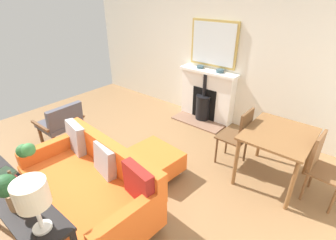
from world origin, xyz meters
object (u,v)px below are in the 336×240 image
(dining_chair_near_fireplace, at_px, (239,134))
(dining_chair_by_back_wall, at_px, (321,164))
(mantel_bowl_near, at_px, (200,67))
(sofa, at_px, (92,185))
(table_lamp_far_end, at_px, (32,196))
(ottoman, at_px, (156,159))
(dining_table, at_px, (278,140))
(console_table, at_px, (15,202))
(armchair_accent, at_px, (61,121))
(mantel_bowl_far, at_px, (220,71))
(fireplace, at_px, (206,98))
(potted_plant, at_px, (9,179))

(dining_chair_near_fireplace, relative_size, dining_chair_by_back_wall, 1.03)
(mantel_bowl_near, distance_m, dining_chair_near_fireplace, 1.81)
(sofa, bearing_deg, table_lamp_far_end, 36.52)
(ottoman, distance_m, table_lamp_far_end, 2.00)
(mantel_bowl_near, height_order, dining_table, mantel_bowl_near)
(sofa, height_order, console_table, sofa)
(console_table, height_order, dining_chair_near_fireplace, dining_chair_near_fireplace)
(console_table, distance_m, dining_chair_near_fireplace, 2.81)
(mantel_bowl_near, bearing_deg, armchair_accent, -26.33)
(dining_table, height_order, dining_chair_by_back_wall, dining_chair_by_back_wall)
(console_table, bearing_deg, table_lamp_far_end, 90.00)
(mantel_bowl_far, relative_size, ottoman, 0.19)
(sofa, height_order, ottoman, sofa)
(fireplace, relative_size, dining_chair_by_back_wall, 1.32)
(armchair_accent, height_order, dining_chair_near_fireplace, dining_chair_near_fireplace)
(potted_plant, bearing_deg, fireplace, -172.77)
(sofa, distance_m, dining_table, 2.41)
(table_lamp_far_end, distance_m, dining_table, 2.84)
(fireplace, height_order, table_lamp_far_end, table_lamp_far_end)
(potted_plant, xyz_separation_m, dining_chair_by_back_wall, (-2.68, 1.78, -0.57))
(fireplace, bearing_deg, mantel_bowl_far, 96.31)
(table_lamp_far_end, distance_m, potted_plant, 0.34)
(potted_plant, bearing_deg, mantel_bowl_near, -169.80)
(fireplace, relative_size, potted_plant, 2.08)
(armchair_accent, xyz_separation_m, table_lamp_far_end, (1.33, 2.19, 0.70))
(mantel_bowl_far, bearing_deg, sofa, 0.20)
(mantel_bowl_near, height_order, console_table, mantel_bowl_near)
(mantel_bowl_far, height_order, dining_chair_near_fireplace, mantel_bowl_far)
(fireplace, height_order, ottoman, fireplace)
(potted_plant, height_order, dining_table, potted_plant)
(mantel_bowl_near, distance_m, ottoman, 2.21)
(mantel_bowl_near, bearing_deg, potted_plant, 10.20)
(mantel_bowl_near, height_order, mantel_bowl_far, mantel_bowl_far)
(ottoman, distance_m, dining_chair_near_fireplace, 1.25)
(console_table, xyz_separation_m, potted_plant, (0.02, 0.23, 0.42))
(dining_table, bearing_deg, ottoman, -55.79)
(fireplace, height_order, sofa, fireplace)
(mantel_bowl_far, distance_m, table_lamp_far_end, 3.75)
(fireplace, relative_size, ottoman, 1.57)
(dining_chair_near_fireplace, bearing_deg, ottoman, -41.48)
(table_lamp_far_end, bearing_deg, fireplace, -167.56)
(fireplace, bearing_deg, mantel_bowl_near, -97.30)
(ottoman, bearing_deg, dining_chair_by_back_wall, 116.06)
(ottoman, bearing_deg, mantel_bowl_near, -163.55)
(mantel_bowl_near, relative_size, armchair_accent, 0.18)
(fireplace, bearing_deg, console_table, 3.70)
(armchair_accent, xyz_separation_m, dining_chair_near_fireplace, (-1.32, 2.56, 0.12))
(dining_chair_near_fireplace, bearing_deg, sofa, -26.55)
(sofa, relative_size, potted_plant, 3.21)
(dining_chair_by_back_wall, bearing_deg, dining_table, -89.36)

